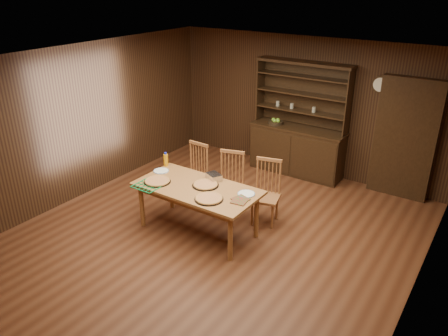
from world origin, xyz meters
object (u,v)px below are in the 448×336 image
Objects in this scene: china_hutch at (297,144)px; juice_bottle at (166,160)px; chair_left at (196,170)px; chair_center at (231,180)px; chair_right at (267,189)px; dining_table at (197,192)px.

china_hutch is 9.38× the size of juice_bottle.
chair_center is at bearing 1.80° from chair_left.
chair_right is (0.63, 0.06, -0.00)m from chair_center.
juice_bottle is (-1.19, -2.48, 0.26)m from china_hutch.
chair_right is at bearing 18.32° from juice_bottle.
chair_center is 4.49× the size of juice_bottle.
chair_right is (1.36, 0.04, 0.00)m from chair_left.
chair_right is at bearing -11.48° from chair_center.
china_hutch is at bearing 66.57° from chair_center.
dining_table is 0.98m from juice_bottle.
china_hutch is at bearing 87.09° from chair_right.
china_hutch is 1.17× the size of dining_table.
dining_table is 1.78× the size of chair_center.
chair_center is (0.06, 0.81, -0.12)m from dining_table.
dining_table is at bearing -143.14° from chair_right.
dining_table is at bearing -20.85° from juice_bottle.
chair_left is (-0.96, -2.00, -0.05)m from china_hutch.
china_hutch reaches higher than chair_center.
chair_left is at bearing 64.20° from juice_bottle.
chair_left is 0.72m from chair_center.
juice_bottle is at bearing -176.14° from chair_right.
chair_right is at bearing 4.82° from chair_left.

